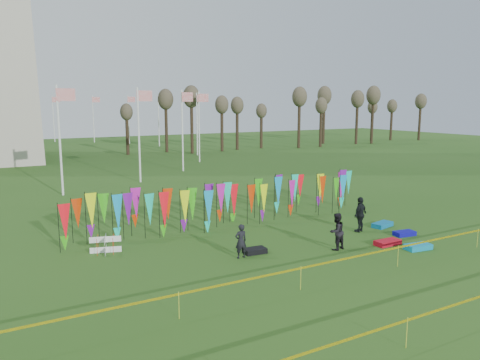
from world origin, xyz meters
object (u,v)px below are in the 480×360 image
kite_bag_red (388,243)px  kite_bag_teal (382,225)px  person_mid (336,231)px  person_right (360,214)px  box_kite (105,245)px  person_left (241,241)px  kite_bag_blue (404,233)px  kite_bag_black (255,251)px  kite_bag_turquoise (418,247)px

kite_bag_red → kite_bag_teal: bearing=47.8°
person_mid → person_right: (3.14, 1.74, 0.07)m
box_kite → person_right: person_right is taller
box_kite → person_mid: person_mid is taller
person_mid → kite_bag_teal: 5.31m
person_mid → person_left: bearing=-24.7°
kite_bag_red → person_mid: bearing=165.8°
person_left → person_right: person_right is taller
kite_bag_blue → kite_bag_red: 2.11m
kite_bag_blue → kite_bag_red: (-1.98, -0.73, 0.01)m
person_mid → kite_bag_teal: person_mid is taller
box_kite → kite_bag_black: 6.75m
kite_bag_turquoise → kite_bag_teal: bearing=66.9°
box_kite → kite_bag_turquoise: box_kite is taller
kite_bag_red → person_right: bearing=78.1°
person_right → kite_bag_black: bearing=-15.0°
person_right → kite_bag_turquoise: person_right is taller
kite_bag_red → kite_bag_teal: kite_bag_teal is taller
kite_bag_red → kite_bag_teal: 3.40m
person_mid → kite_bag_turquoise: bearing=140.9°
kite_bag_teal → box_kite: bearing=168.6°
kite_bag_red → kite_bag_black: (-6.18, 2.06, -0.00)m
person_left → kite_bag_turquoise: 8.33m
person_right → person_left: bearing=-13.4°
kite_bag_turquoise → person_mid: bearing=151.0°
person_right → kite_bag_black: 6.74m
kite_bag_blue → kite_bag_black: (-8.16, 1.33, 0.00)m
kite_bag_blue → kite_bag_black: kite_bag_black is taller
person_right → kite_bag_black: person_right is taller
person_left → kite_bag_black: 1.11m
box_kite → kite_bag_teal: bearing=-11.4°
box_kite → person_left: 6.16m
kite_bag_turquoise → person_left: bearing=158.9°
person_right → box_kite: bearing=-31.5°
box_kite → person_right: bearing=-13.5°
kite_bag_turquoise → person_right: bearing=93.2°
kite_bag_turquoise → kite_bag_teal: kite_bag_turquoise is taller
person_left → kite_bag_black: bearing=-162.3°
kite_bag_red → kite_bag_black: bearing=161.6°
person_left → person_right: size_ratio=0.81×
kite_bag_blue → box_kite: bearing=161.5°
person_right → kite_bag_red: size_ratio=1.44×
person_right → kite_bag_turquoise: (0.20, -3.59, -0.81)m
person_left → person_right: (7.56, 0.60, 0.17)m
person_mid → kite_bag_black: (-3.55, 1.40, -0.75)m
person_right → kite_bag_blue: (1.48, -1.68, -0.82)m
person_mid → kite_bag_red: size_ratio=1.33×
person_right → kite_bag_teal: bearing=165.6°
person_left → kite_bag_red: bearing=167.1°
kite_bag_black → box_kite: bearing=150.2°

